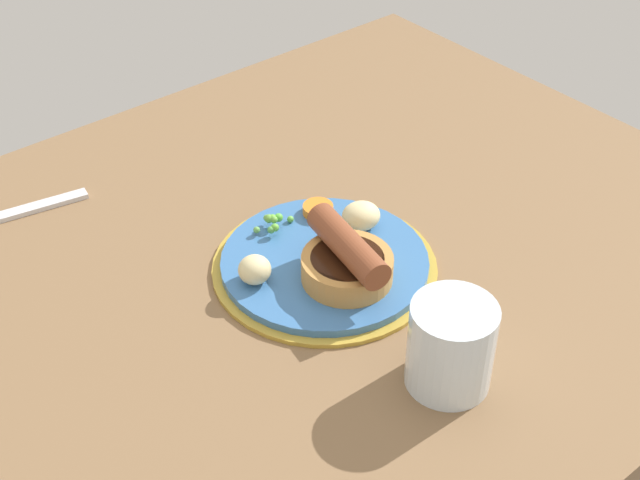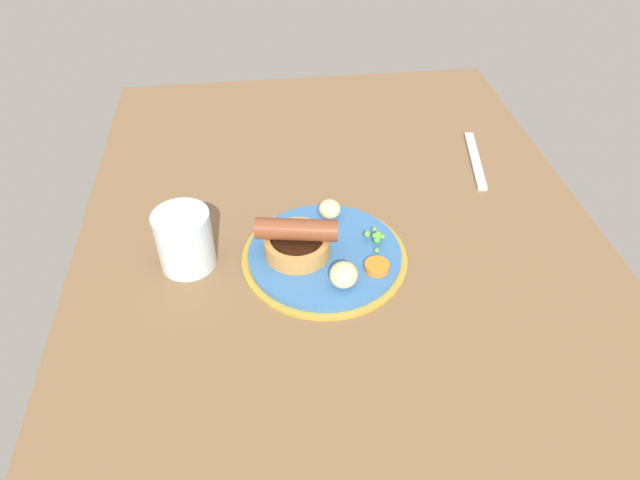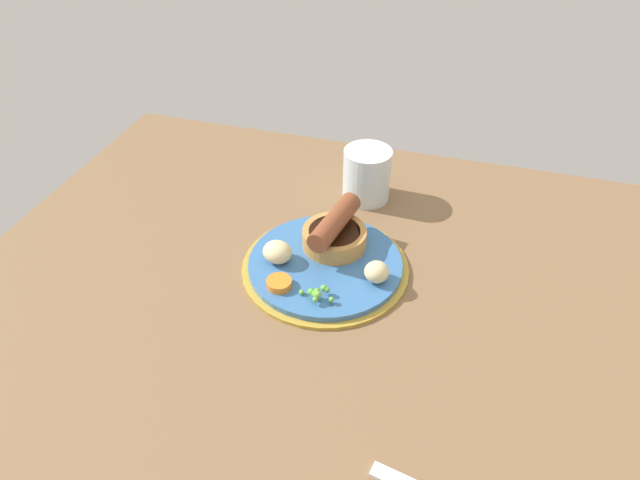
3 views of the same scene
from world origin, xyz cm
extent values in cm
cube|color=brown|center=(0.00, 0.00, 1.50)|extent=(110.00, 80.00, 3.00)
cylinder|color=#B79333|center=(4.54, -3.20, 3.25)|extent=(24.14, 24.14, 0.50)
cylinder|color=#386BA8|center=(4.54, -3.20, 3.70)|extent=(22.21, 22.21, 1.40)
cylinder|color=#BC8442|center=(4.29, -7.11, 5.79)|extent=(9.49, 9.49, 2.77)
cylinder|color=#33190C|center=(4.29, -7.11, 7.02)|extent=(7.59, 7.59, 0.30)
cylinder|color=brown|center=(4.29, -7.11, 8.73)|extent=(5.11, 11.90, 3.11)
sphere|color=#52A34B|center=(2.40, 3.39, 5.37)|extent=(0.81, 0.81, 0.81)
sphere|color=#60A73F|center=(3.51, 4.29, 5.70)|extent=(0.81, 0.81, 0.81)
sphere|color=#5EAA41|center=(3.39, 5.51, 5.30)|extent=(0.76, 0.76, 0.76)
sphere|color=#5EA14A|center=(1.40, 4.68, 5.08)|extent=(0.76, 0.76, 0.76)
sphere|color=#5EB53A|center=(2.88, 3.32, 5.50)|extent=(0.91, 0.91, 0.91)
sphere|color=#62B735|center=(3.55, 4.66, 5.66)|extent=(0.93, 0.93, 0.93)
sphere|color=#5FA64B|center=(3.52, 4.95, 5.51)|extent=(0.81, 0.81, 0.81)
sphere|color=#61AA38|center=(3.85, 4.74, 5.50)|extent=(0.78, 0.78, 0.78)
sphere|color=#53B43A|center=(4.28, 4.49, 5.51)|extent=(0.99, 0.99, 0.99)
sphere|color=#66A941|center=(3.23, 4.87, 5.65)|extent=(1.00, 1.00, 1.00)
sphere|color=#5BAD42|center=(5.70, 4.21, 4.78)|extent=(0.76, 0.76, 0.76)
ellipsoid|color=beige|center=(-3.28, -1.43, 5.89)|extent=(4.75, 4.75, 2.97)
ellipsoid|color=beige|center=(11.16, -1.47, 5.94)|extent=(5.22, 4.92, 3.08)
cylinder|color=orange|center=(9.13, 3.54, 4.92)|extent=(4.07, 4.07, 1.05)
cube|color=silver|center=(-17.54, 26.97, 3.30)|extent=(17.98, 4.92, 0.60)
cylinder|color=silver|center=(3.08, -22.78, 7.44)|extent=(7.94, 7.94, 8.88)
camera|label=1|loc=(-42.14, -59.35, 64.44)|focal=50.00mm
camera|label=2|loc=(64.82, -11.28, 59.99)|focal=32.00mm
camera|label=3|loc=(-12.35, 56.21, 58.17)|focal=32.00mm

